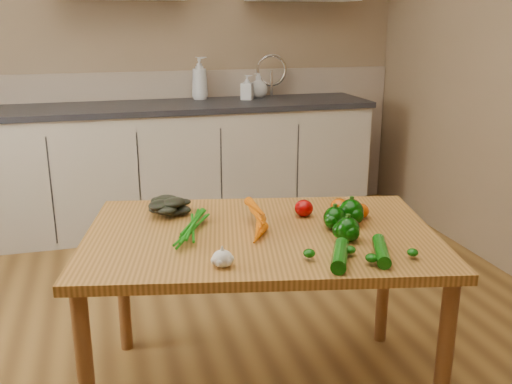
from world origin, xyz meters
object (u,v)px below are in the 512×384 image
at_px(soap_bottle_c, 258,86).
at_px(pepper_c, 347,230).
at_px(pepper_a, 335,218).
at_px(soap_bottle_b, 247,87).
at_px(zucchini_a, 381,251).
at_px(leafy_greens, 171,203).
at_px(table, 261,251).
at_px(soap_bottle_a, 200,78).
at_px(carrot_bunch, 238,223).
at_px(tomato_c, 361,211).
at_px(pepper_b, 351,212).
at_px(zucchini_b, 340,256).
at_px(tomato_b, 339,206).
at_px(tomato_a, 304,208).
at_px(garlic_bulb, 222,259).

bearing_deg(soap_bottle_c, pepper_c, -9.76).
height_order(pepper_a, pepper_c, pepper_c).
height_order(soap_bottle_b, zucchini_a, soap_bottle_b).
relative_size(soap_bottle_c, leafy_greens, 0.96).
xyz_separation_m(table, soap_bottle_b, (0.51, 2.17, 0.37)).
distance_m(soap_bottle_a, carrot_bunch, 2.28).
height_order(tomato_c, zucchini_a, tomato_c).
relative_size(table, soap_bottle_c, 8.11).
bearing_deg(table, carrot_bunch, 168.45).
bearing_deg(pepper_b, soap_bottle_a, 94.60).
relative_size(soap_bottle_b, zucchini_a, 0.88).
bearing_deg(zucchini_a, zucchini_b, -178.76).
relative_size(soap_bottle_b, pepper_b, 1.82).
relative_size(tomato_b, zucchini_b, 0.36).
relative_size(carrot_bunch, pepper_a, 2.81).
bearing_deg(leafy_greens, table, -45.33).
xyz_separation_m(tomato_a, tomato_b, (0.15, -0.01, -0.00)).
relative_size(soap_bottle_c, zucchini_b, 0.89).
bearing_deg(leafy_greens, zucchini_a, -45.86).
height_order(zucchini_a, zucchini_b, zucchini_b).
height_order(carrot_bunch, garlic_bulb, carrot_bunch).
height_order(leafy_greens, tomato_a, leafy_greens).
xyz_separation_m(table, pepper_a, (0.28, -0.04, 0.12)).
bearing_deg(tomato_b, soap_bottle_c, 83.22).
xyz_separation_m(garlic_bulb, pepper_b, (0.57, 0.26, 0.02)).
bearing_deg(tomato_a, tomato_b, -4.94).
bearing_deg(table, zucchini_b, -51.39).
distance_m(carrot_bunch, tomato_c, 0.51).
bearing_deg(zucchini_b, pepper_a, 70.37).
xyz_separation_m(zucchini_a, zucchini_b, (-0.15, -0.00, 0.00)).
relative_size(leafy_greens, pepper_c, 2.10).
height_order(tomato_b, zucchini_a, tomato_b).
height_order(soap_bottle_c, tomato_c, soap_bottle_c).
distance_m(leafy_greens, zucchini_b, 0.80).
height_order(table, garlic_bulb, garlic_bulb).
relative_size(table, tomato_b, 20.05).
bearing_deg(table, leafy_greens, 146.52).
height_order(soap_bottle_a, leafy_greens, soap_bottle_a).
distance_m(soap_bottle_b, soap_bottle_c, 0.14).
bearing_deg(zucchini_a, pepper_c, 106.35).
bearing_deg(carrot_bunch, soap_bottle_c, 84.33).
relative_size(pepper_c, tomato_b, 1.23).
bearing_deg(zucchini_b, tomato_b, 66.95).
bearing_deg(tomato_b, tomato_a, 175.06).
bearing_deg(carrot_bunch, tomato_b, 21.55).
bearing_deg(pepper_b, soap_bottle_b, 86.11).
bearing_deg(leafy_greens, soap_bottle_c, 64.92).
bearing_deg(tomato_b, leafy_greens, 164.13).
distance_m(soap_bottle_c, tomato_b, 2.18).
distance_m(soap_bottle_a, zucchini_a, 2.65).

